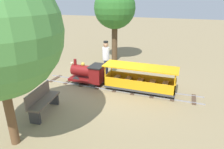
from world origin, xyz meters
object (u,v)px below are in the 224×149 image
(locomotive, at_px, (89,73))
(conductor_person, at_px, (106,56))
(passenger_car, at_px, (140,81))
(oak_tree_far, at_px, (115,9))
(park_bench, at_px, (43,101))

(locomotive, relative_size, conductor_person, 0.89)
(passenger_car, height_order, oak_tree_far, oak_tree_far)
(passenger_car, distance_m, conductor_person, 2.08)
(locomotive, height_order, conductor_person, conductor_person)
(passenger_car, bearing_deg, oak_tree_far, 32.08)
(locomotive, xyz_separation_m, conductor_person, (1.00, -0.35, 0.48))
(locomotive, distance_m, park_bench, 2.51)
(conductor_person, bearing_deg, passenger_car, -119.93)
(conductor_person, distance_m, park_bench, 3.60)
(passenger_car, bearing_deg, conductor_person, 60.07)
(passenger_car, distance_m, park_bench, 3.48)
(conductor_person, height_order, park_bench, conductor_person)
(oak_tree_far, bearing_deg, locomotive, -177.55)
(locomotive, xyz_separation_m, park_bench, (-2.49, 0.34, -0.07))
(conductor_person, relative_size, oak_tree_far, 0.41)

